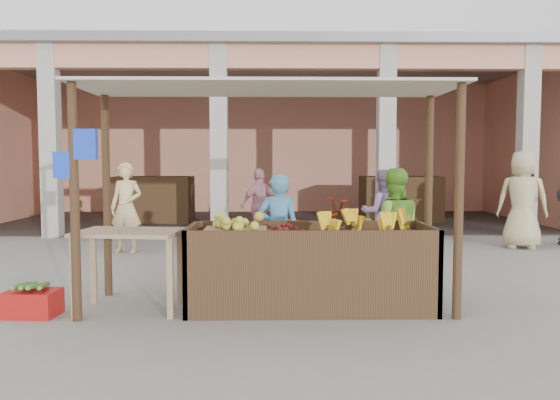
{
  "coord_description": "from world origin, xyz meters",
  "views": [
    {
      "loc": [
        0.08,
        -5.82,
        1.58
      ],
      "look_at": [
        0.2,
        1.2,
        1.09
      ],
      "focal_mm": 35.0,
      "sensor_mm": 36.0,
      "label": 1
    }
  ],
  "objects_px": {
    "vendor_blue": "(279,227)",
    "motorcycle": "(304,234)",
    "red_crate": "(33,303)",
    "side_table": "(129,244)",
    "fruit_stall": "(310,271)",
    "vendor_green": "(393,225)"
  },
  "relations": [
    {
      "from": "vendor_blue",
      "to": "motorcycle",
      "type": "xyz_separation_m",
      "value": [
        0.38,
        1.01,
        -0.22
      ]
    },
    {
      "from": "red_crate",
      "to": "vendor_blue",
      "type": "xyz_separation_m",
      "value": [
        2.55,
        1.29,
        0.63
      ]
    },
    {
      "from": "side_table",
      "to": "motorcycle",
      "type": "height_order",
      "value": "motorcycle"
    },
    {
      "from": "side_table",
      "to": "fruit_stall",
      "type": "bearing_deg",
      "value": 9.23
    },
    {
      "from": "red_crate",
      "to": "vendor_blue",
      "type": "relative_size",
      "value": 0.33
    },
    {
      "from": "fruit_stall",
      "to": "vendor_green",
      "type": "height_order",
      "value": "vendor_green"
    },
    {
      "from": "motorcycle",
      "to": "vendor_blue",
      "type": "bearing_deg",
      "value": 143.04
    },
    {
      "from": "red_crate",
      "to": "vendor_blue",
      "type": "bearing_deg",
      "value": 31.31
    },
    {
      "from": "fruit_stall",
      "to": "vendor_green",
      "type": "xyz_separation_m",
      "value": [
        1.11,
        0.94,
        0.39
      ]
    },
    {
      "from": "side_table",
      "to": "motorcycle",
      "type": "distance_m",
      "value": 2.9
    },
    {
      "from": "fruit_stall",
      "to": "vendor_blue",
      "type": "distance_m",
      "value": 1.13
    },
    {
      "from": "side_table",
      "to": "motorcycle",
      "type": "bearing_deg",
      "value": 53.72
    },
    {
      "from": "red_crate",
      "to": "vendor_blue",
      "type": "distance_m",
      "value": 2.92
    },
    {
      "from": "motorcycle",
      "to": "vendor_green",
      "type": "bearing_deg",
      "value": -152.64
    },
    {
      "from": "vendor_blue",
      "to": "motorcycle",
      "type": "height_order",
      "value": "vendor_blue"
    },
    {
      "from": "side_table",
      "to": "red_crate",
      "type": "distance_m",
      "value": 1.13
    },
    {
      "from": "red_crate",
      "to": "vendor_green",
      "type": "bearing_deg",
      "value": 21.36
    },
    {
      "from": "side_table",
      "to": "red_crate",
      "type": "relative_size",
      "value": 2.23
    },
    {
      "from": "motorcycle",
      "to": "side_table",
      "type": "bearing_deg",
      "value": 120.54
    },
    {
      "from": "side_table",
      "to": "red_crate",
      "type": "height_order",
      "value": "side_table"
    },
    {
      "from": "red_crate",
      "to": "vendor_green",
      "type": "relative_size",
      "value": 0.32
    },
    {
      "from": "fruit_stall",
      "to": "vendor_blue",
      "type": "relative_size",
      "value": 1.7
    }
  ]
}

